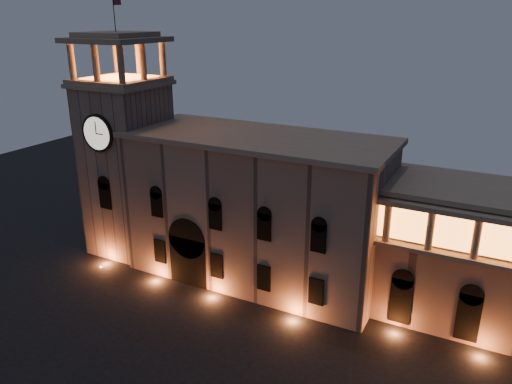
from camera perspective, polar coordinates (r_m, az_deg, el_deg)
government_building at (r=58.95m, az=0.01°, el=-1.87°), size 30.80×12.80×17.60m
clock_tower at (r=67.12m, az=-14.51°, el=3.56°), size 9.80×9.80×32.40m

